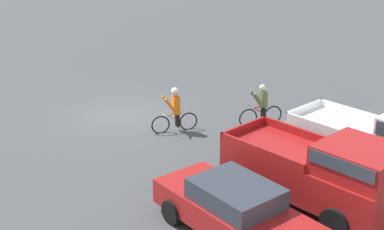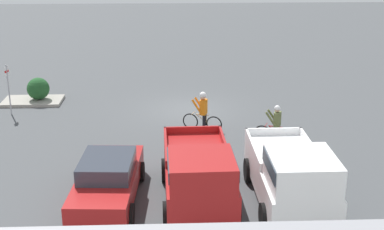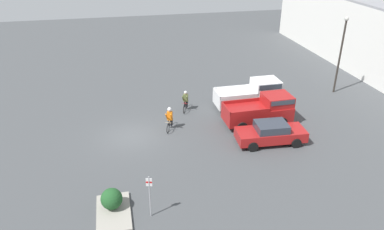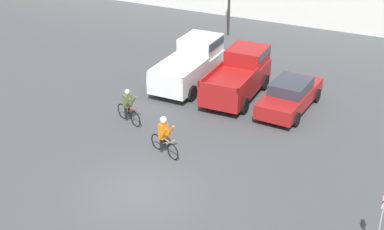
{
  "view_description": "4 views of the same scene",
  "coord_description": "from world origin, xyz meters",
  "px_view_note": "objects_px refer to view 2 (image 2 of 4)",
  "views": [
    {
      "loc": [
        11.29,
        16.77,
        7.61
      ],
      "look_at": [
        0.01,
        4.25,
        1.2
      ],
      "focal_mm": 50.0,
      "sensor_mm": 36.0,
      "label": 1
    },
    {
      "loc": [
        0.83,
        24.19,
        8.08
      ],
      "look_at": [
        0.01,
        4.25,
        1.2
      ],
      "focal_mm": 50.0,
      "sensor_mm": 36.0,
      "label": 2
    },
    {
      "loc": [
        22.87,
        -0.75,
        12.87
      ],
      "look_at": [
        0.01,
        4.25,
        1.2
      ],
      "focal_mm": 35.0,
      "sensor_mm": 36.0,
      "label": 3
    },
    {
      "loc": [
        8.94,
        -13.61,
        11.36
      ],
      "look_at": [
        0.01,
        4.25,
        1.2
      ],
      "focal_mm": 50.0,
      "sensor_mm": 36.0,
      "label": 4
    }
  ],
  "objects_px": {
    "sedan_0": "(108,179)",
    "pickup_truck_0": "(292,176)",
    "cyclist_1": "(276,125)",
    "shrub": "(38,89)",
    "fire_lane_sign": "(8,85)",
    "cyclist_0": "(203,110)",
    "pickup_truck_1": "(198,174)"
  },
  "relations": [
    {
      "from": "sedan_0",
      "to": "pickup_truck_0",
      "type": "bearing_deg",
      "value": 171.8
    },
    {
      "from": "cyclist_1",
      "to": "shrub",
      "type": "relative_size",
      "value": 1.51
    },
    {
      "from": "pickup_truck_0",
      "to": "sedan_0",
      "type": "distance_m",
      "value": 5.68
    },
    {
      "from": "fire_lane_sign",
      "to": "shrub",
      "type": "distance_m",
      "value": 2.18
    },
    {
      "from": "cyclist_0",
      "to": "cyclist_1",
      "type": "xyz_separation_m",
      "value": [
        -2.82,
        1.72,
        -0.09
      ]
    },
    {
      "from": "pickup_truck_0",
      "to": "cyclist_1",
      "type": "relative_size",
      "value": 3.06
    },
    {
      "from": "cyclist_0",
      "to": "fire_lane_sign",
      "type": "height_order",
      "value": "fire_lane_sign"
    },
    {
      "from": "shrub",
      "to": "pickup_truck_0",
      "type": "bearing_deg",
      "value": 131.96
    },
    {
      "from": "pickup_truck_0",
      "to": "cyclist_1",
      "type": "height_order",
      "value": "pickup_truck_0"
    },
    {
      "from": "cyclist_1",
      "to": "cyclist_0",
      "type": "bearing_deg",
      "value": -31.41
    },
    {
      "from": "pickup_truck_1",
      "to": "cyclist_0",
      "type": "bearing_deg",
      "value": -94.55
    },
    {
      "from": "pickup_truck_0",
      "to": "shrub",
      "type": "height_order",
      "value": "pickup_truck_0"
    },
    {
      "from": "cyclist_1",
      "to": "shrub",
      "type": "distance_m",
      "value": 12.28
    },
    {
      "from": "sedan_0",
      "to": "pickup_truck_1",
      "type": "bearing_deg",
      "value": 169.73
    },
    {
      "from": "pickup_truck_0",
      "to": "pickup_truck_1",
      "type": "height_order",
      "value": "pickup_truck_0"
    },
    {
      "from": "pickup_truck_1",
      "to": "fire_lane_sign",
      "type": "distance_m",
      "value": 12.32
    },
    {
      "from": "fire_lane_sign",
      "to": "shrub",
      "type": "relative_size",
      "value": 2.17
    },
    {
      "from": "sedan_0",
      "to": "cyclist_0",
      "type": "xyz_separation_m",
      "value": [
        -3.35,
        -6.24,
        0.15
      ]
    },
    {
      "from": "pickup_truck_1",
      "to": "cyclist_1",
      "type": "bearing_deg",
      "value": -123.73
    },
    {
      "from": "cyclist_0",
      "to": "fire_lane_sign",
      "type": "distance_m",
      "value": 9.12
    },
    {
      "from": "pickup_truck_1",
      "to": "cyclist_0",
      "type": "relative_size",
      "value": 2.87
    },
    {
      "from": "shrub",
      "to": "fire_lane_sign",
      "type": "bearing_deg",
      "value": 64.91
    },
    {
      "from": "cyclist_1",
      "to": "pickup_truck_0",
      "type": "bearing_deg",
      "value": 83.98
    },
    {
      "from": "cyclist_0",
      "to": "fire_lane_sign",
      "type": "relative_size",
      "value": 0.72
    },
    {
      "from": "sedan_0",
      "to": "shrub",
      "type": "height_order",
      "value": "sedan_0"
    },
    {
      "from": "fire_lane_sign",
      "to": "shrub",
      "type": "height_order",
      "value": "fire_lane_sign"
    },
    {
      "from": "cyclist_0",
      "to": "cyclist_1",
      "type": "relative_size",
      "value": 1.04
    },
    {
      "from": "cyclist_0",
      "to": "cyclist_1",
      "type": "distance_m",
      "value": 3.3
    },
    {
      "from": "sedan_0",
      "to": "cyclist_1",
      "type": "bearing_deg",
      "value": -143.77
    },
    {
      "from": "cyclist_1",
      "to": "shrub",
      "type": "xyz_separation_m",
      "value": [
        10.72,
        -5.98,
        -0.1
      ]
    },
    {
      "from": "cyclist_1",
      "to": "fire_lane_sign",
      "type": "bearing_deg",
      "value": -19.58
    },
    {
      "from": "cyclist_0",
      "to": "shrub",
      "type": "bearing_deg",
      "value": -28.31
    }
  ]
}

